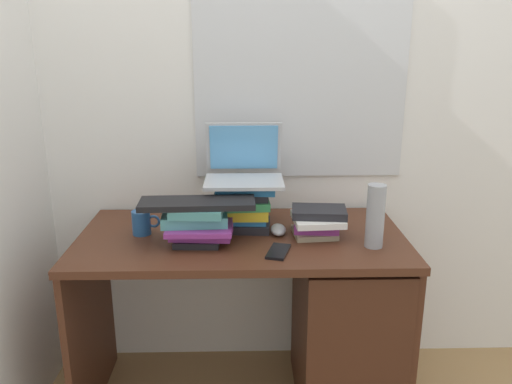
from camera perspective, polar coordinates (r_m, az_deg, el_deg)
wall_back at (r=2.24m, az=-1.63°, el=11.97°), size 6.00×0.06×2.60m
desk at (r=2.16m, az=7.11°, el=-13.36°), size 1.26×0.64×0.75m
book_stack_tall at (r=2.05m, az=-1.40°, el=-1.62°), size 0.26×0.20×0.19m
book_stack_keyboard_riser at (r=1.91m, az=-6.46°, el=-3.55°), size 0.26×0.19×0.15m
book_stack_side at (r=2.00m, az=6.79°, el=-3.23°), size 0.22×0.19×0.11m
laptop at (r=2.06m, az=-1.35°, el=2.79°), size 0.31×0.26×0.22m
keyboard at (r=1.88m, az=-6.54°, el=-1.25°), size 0.42×0.15×0.02m
computer_mouse at (r=2.01m, az=2.48°, el=-4.20°), size 0.06×0.10×0.04m
mug at (r=2.05m, az=-12.54°, el=-3.33°), size 0.11×0.07×0.09m
water_bottle at (r=1.91m, az=13.10°, el=-2.63°), size 0.07×0.07×0.24m
cell_phone at (r=1.84m, az=2.49°, el=-6.61°), size 0.10×0.15×0.01m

